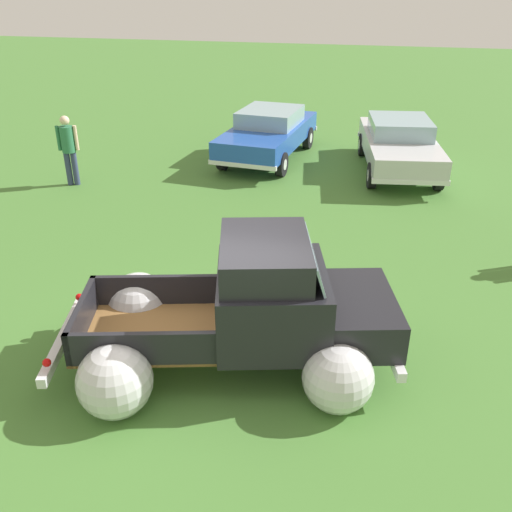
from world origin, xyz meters
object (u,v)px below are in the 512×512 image
at_px(spectator_1, 68,146).
at_px(vintage_pickup_truck, 253,317).
at_px(show_car_1, 399,143).
at_px(show_car_0, 268,132).

bearing_deg(spectator_1, vintage_pickup_truck, -151.35).
bearing_deg(vintage_pickup_truck, show_car_1, 63.85).
bearing_deg(spectator_1, show_car_0, -68.88).
relative_size(vintage_pickup_truck, show_car_0, 1.05).
bearing_deg(show_car_1, spectator_1, -77.50).
bearing_deg(spectator_1, show_car_1, -86.01).
bearing_deg(vintage_pickup_truck, spectator_1, 120.79).
height_order(vintage_pickup_truck, show_car_1, vintage_pickup_truck).
bearing_deg(show_car_1, show_car_0, -103.77).
relative_size(show_car_1, spectator_1, 2.64).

